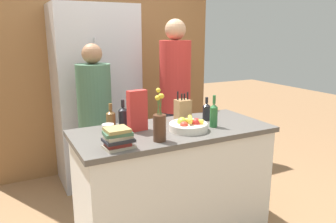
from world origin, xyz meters
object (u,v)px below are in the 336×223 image
refrigerator (96,96)px  fruit_bowl (188,125)px  person_in_blue (175,96)px  cereal_box (137,111)px  coffee_mug (108,130)px  flower_vase (160,125)px  knife_block (183,110)px  book_stack (118,138)px  bottle_vinegar (214,115)px  bottle_oil (123,116)px  bottle_water (111,119)px  bottle_wine (206,111)px  person_at_sink (95,118)px

refrigerator → fruit_bowl: bearing=-77.4°
person_in_blue → cereal_box: bearing=-130.0°
coffee_mug → cereal_box: bearing=8.2°
flower_vase → person_in_blue: person_in_blue is taller
knife_block → book_stack: size_ratio=1.24×
bottle_vinegar → cereal_box: bearing=162.5°
coffee_mug → bottle_vinegar: size_ratio=0.48×
bottle_oil → bottle_vinegar: size_ratio=0.87×
fruit_bowl → book_stack: bearing=-167.3°
bottle_oil → person_in_blue: (0.76, 0.54, 0.01)m
bottle_vinegar → bottle_water: bearing=157.0°
refrigerator → person_in_blue: 0.91m
bottle_oil → bottle_wine: 0.72m
fruit_bowl → cereal_box: bearing=154.0°
flower_vase → bottle_oil: 0.46m
knife_block → person_at_sink: (-0.60, 0.60, -0.14)m
book_stack → bottle_oil: size_ratio=0.92×
bottle_oil → fruit_bowl: bearing=-37.0°
refrigerator → cereal_box: bearing=-91.1°
fruit_bowl → coffee_mug: (-0.60, 0.14, 0.01)m
bottle_wine → bottle_water: bottle_water is taller
knife_block → person_at_sink: bearing=135.4°
coffee_mug → person_in_blue: size_ratio=0.07×
refrigerator → cereal_box: size_ratio=6.21×
fruit_bowl → bottle_vinegar: 0.24m
flower_vase → fruit_bowl: bearing=23.1°
refrigerator → cereal_box: refrigerator is taller
flower_vase → coffee_mug: 0.40m
bottle_oil → bottle_water: size_ratio=1.09×
person_at_sink → refrigerator: bearing=82.6°
fruit_bowl → cereal_box: 0.41m
bottle_oil → bottle_wine: bottle_oil is taller
bottle_vinegar → bottle_wine: bottle_vinegar is taller
refrigerator → fruit_bowl: size_ratio=6.52×
cereal_box → bottle_water: 0.23m
bottle_vinegar → person_at_sink: (-0.73, 0.87, -0.14)m
refrigerator → book_stack: bearing=-100.1°
cereal_box → person_in_blue: person_in_blue is taller
book_stack → flower_vase: bearing=1.2°
person_in_blue → bottle_wine: bearing=-88.6°
book_stack → bottle_vinegar: 0.85m
cereal_box → coffee_mug: cereal_box is taller
knife_block → person_in_blue: bearing=67.6°
book_stack → bottle_water: bearing=78.2°
knife_block → person_in_blue: 0.63m
bottle_wine → person_in_blue: bearing=85.8°
cereal_box → person_in_blue: (0.70, 0.68, -0.06)m
bottle_oil → knife_block: bearing=-5.3°
refrigerator → bottle_vinegar: refrigerator is taller
knife_block → cereal_box: cereal_box is taller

